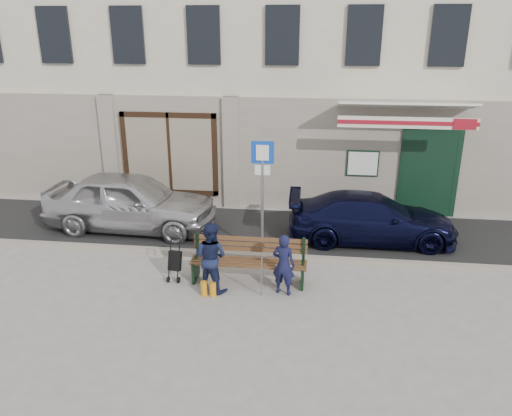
% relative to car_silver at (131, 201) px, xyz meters
% --- Properties ---
extents(ground, '(80.00, 80.00, 0.00)m').
position_rel_car_silver_xyz_m(ground, '(3.72, -2.91, -0.76)').
color(ground, '#9E9991').
rests_on(ground, ground).
extents(asphalt_lane, '(60.00, 3.20, 0.01)m').
position_rel_car_silver_xyz_m(asphalt_lane, '(3.72, 0.19, -0.75)').
color(asphalt_lane, '#282828').
rests_on(asphalt_lane, ground).
extents(curb, '(60.00, 0.18, 0.12)m').
position_rel_car_silver_xyz_m(curb, '(3.72, -1.41, -0.70)').
color(curb, '#9E9384').
rests_on(curb, ground).
extents(building, '(20.00, 8.27, 10.00)m').
position_rel_car_silver_xyz_m(building, '(3.73, 5.55, 4.22)').
color(building, beige).
rests_on(building, ground).
extents(car_silver, '(4.51, 1.99, 1.51)m').
position_rel_car_silver_xyz_m(car_silver, '(0.00, 0.00, 0.00)').
color(car_silver, silver).
rests_on(car_silver, ground).
extents(car_navy, '(4.13, 1.76, 1.19)m').
position_rel_car_silver_xyz_m(car_navy, '(6.16, -0.02, -0.16)').
color(car_navy, black).
rests_on(car_navy, ground).
extents(parking_sign, '(0.50, 0.08, 2.69)m').
position_rel_car_silver_xyz_m(parking_sign, '(3.57, -1.17, 1.05)').
color(parking_sign, gray).
rests_on(parking_sign, ground).
extents(bench, '(2.40, 1.17, 0.98)m').
position_rel_car_silver_xyz_m(bench, '(3.39, -2.53, -0.30)').
color(bench, brown).
rests_on(bench, ground).
extents(man, '(0.52, 0.41, 1.27)m').
position_rel_car_silver_xyz_m(man, '(4.19, -2.91, -0.12)').
color(man, '#141637').
rests_on(man, ground).
extents(woman, '(0.85, 0.75, 1.45)m').
position_rel_car_silver_xyz_m(woman, '(2.74, -2.93, -0.03)').
color(woman, '#161D3C').
rests_on(woman, ground).
extents(stroller, '(0.29, 0.39, 0.90)m').
position_rel_car_silver_xyz_m(stroller, '(1.89, -2.58, -0.36)').
color(stroller, black).
rests_on(stroller, ground).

